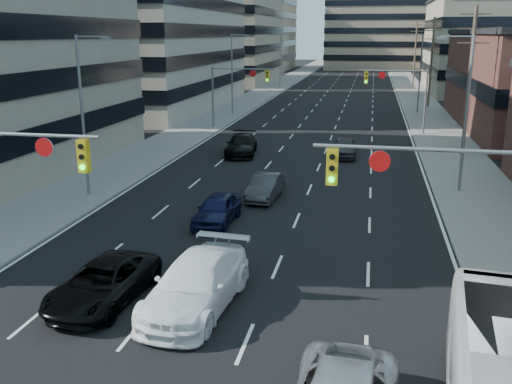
{
  "coord_description": "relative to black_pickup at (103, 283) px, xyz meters",
  "views": [
    {
      "loc": [
        5.15,
        -9.02,
        9.08
      ],
      "look_at": [
        0.3,
        15.13,
        2.2
      ],
      "focal_mm": 40.0,
      "sensor_mm": 36.0,
      "label": 1
    }
  ],
  "objects": [
    {
      "name": "sedan_grey_center",
      "position": [
        3.18,
        13.86,
        -0.02
      ],
      "size": [
        1.74,
        4.28,
        1.38
      ],
      "primitive_type": "imported",
      "rotation": [
        0.0,
        0.0,
        -0.07
      ],
      "color": "#2F3032",
      "rests_on": "ground"
    },
    {
      "name": "utility_pole_distant",
      "position": [
        15.84,
        88.23,
        5.06
      ],
      "size": [
        2.2,
        0.28,
        11.0
      ],
      "color": "#4C3D2D",
      "rests_on": "ground"
    },
    {
      "name": "streetlight_right_far",
      "position": [
        13.98,
        52.23,
        4.34
      ],
      "size": [
        2.03,
        0.22,
        9.0
      ],
      "color": "slate",
      "rests_on": "ground"
    },
    {
      "name": "signal_far_left",
      "position": [
        -4.04,
        37.23,
        3.59
      ],
      "size": [
        6.09,
        0.33,
        6.0
      ],
      "color": "slate",
      "rests_on": "ground"
    },
    {
      "name": "sidewalk_right",
      "position": [
        15.14,
        122.23,
        -0.64
      ],
      "size": [
        5.0,
        300.0,
        0.15
      ],
      "primitive_type": "cube",
      "color": "slate",
      "rests_on": "ground"
    },
    {
      "name": "bg_block_right",
      "position": [
        35.64,
        122.23,
        5.29
      ],
      "size": [
        22.0,
        22.0,
        12.0
      ],
      "primitive_type": "cube",
      "color": "gray",
      "rests_on": "ground"
    },
    {
      "name": "utility_pole_block",
      "position": [
        15.84,
        28.23,
        5.06
      ],
      "size": [
        2.2,
        0.28,
        11.0
      ],
      "color": "#4C3D2D",
      "rests_on": "ground"
    },
    {
      "name": "streetlight_left_mid",
      "position": [
        -6.7,
        47.23,
        4.34
      ],
      "size": [
        2.03,
        0.22,
        9.0
      ],
      "color": "slate",
      "rests_on": "ground"
    },
    {
      "name": "office_left_far",
      "position": [
        -20.36,
        92.23,
        7.29
      ],
      "size": [
        20.0,
        30.0,
        16.0
      ],
      "primitive_type": "cube",
      "color": "gray",
      "rests_on": "ground"
    },
    {
      "name": "black_pickup",
      "position": [
        0.0,
        0.0,
        0.0
      ],
      "size": [
        2.78,
        5.31,
        1.43
      ],
      "primitive_type": "imported",
      "rotation": [
        0.0,
        0.0,
        -0.08
      ],
      "color": "black",
      "rests_on": "ground"
    },
    {
      "name": "road_surface",
      "position": [
        3.64,
        122.23,
        -0.7
      ],
      "size": [
        18.0,
        300.0,
        0.02
      ],
      "primitive_type": "cube",
      "color": "black",
      "rests_on": "ground"
    },
    {
      "name": "office_right_far",
      "position": [
        28.64,
        80.23,
        6.29
      ],
      "size": [
        22.0,
        28.0,
        14.0
      ],
      "primitive_type": "cube",
      "color": "gray",
      "rests_on": "ground"
    },
    {
      "name": "signal_near_right",
      "position": [
        11.09,
        0.23,
        3.61
      ],
      "size": [
        6.59,
        0.33,
        6.0
      ],
      "color": "slate",
      "rests_on": "ground"
    },
    {
      "name": "sedan_grey_right",
      "position": [
        7.01,
        26.19,
        0.03
      ],
      "size": [
        1.79,
        4.38,
        1.49
      ],
      "primitive_type": "imported",
      "rotation": [
        0.0,
        0.0,
        0.01
      ],
      "color": "#313133",
      "rests_on": "ground"
    },
    {
      "name": "bg_block_left",
      "position": [
        -24.36,
        132.23,
        9.29
      ],
      "size": [
        24.0,
        24.0,
        20.0
      ],
      "primitive_type": "cube",
      "color": "#ADA089",
      "rests_on": "ground"
    },
    {
      "name": "white_van",
      "position": [
        3.3,
        0.25,
        0.16
      ],
      "size": [
        2.93,
        6.19,
        1.74
      ],
      "primitive_type": "imported",
      "rotation": [
        0.0,
        0.0,
        -0.08
      ],
      "color": "white",
      "rests_on": "ground"
    },
    {
      "name": "streetlight_left_near",
      "position": [
        -6.7,
        12.23,
        4.34
      ],
      "size": [
        2.03,
        0.22,
        9.0
      ],
      "color": "slate",
      "rests_on": "ground"
    },
    {
      "name": "streetlight_left_far",
      "position": [
        -6.7,
        82.23,
        4.34
      ],
      "size": [
        2.03,
        0.22,
        9.0
      ],
      "color": "slate",
      "rests_on": "ground"
    },
    {
      "name": "sedan_black_far",
      "position": [
        -0.84,
        25.38,
        0.07
      ],
      "size": [
        2.8,
        5.6,
        1.56
      ],
      "primitive_type": "imported",
      "rotation": [
        0.0,
        0.0,
        0.12
      ],
      "color": "black",
      "rests_on": "ground"
    },
    {
      "name": "streetlight_right_near",
      "position": [
        13.98,
        17.23,
        4.34
      ],
      "size": [
        2.03,
        0.22,
        9.0
      ],
      "color": "slate",
      "rests_on": "ground"
    },
    {
      "name": "sedan_blue",
      "position": [
        1.64,
        9.08,
        0.01
      ],
      "size": [
        1.83,
        4.29,
        1.44
      ],
      "primitive_type": "imported",
      "rotation": [
        0.0,
        0.0,
        -0.03
      ],
      "color": "black",
      "rests_on": "ground"
    },
    {
      "name": "signal_far_right",
      "position": [
        11.32,
        37.23,
        3.59
      ],
      "size": [
        6.09,
        0.33,
        6.0
      ],
      "color": "slate",
      "rests_on": "ground"
    },
    {
      "name": "utility_pole_midblock",
      "position": [
        15.84,
        58.23,
        5.06
      ],
      "size": [
        2.2,
        0.28,
        11.0
      ],
      "color": "#4C3D2D",
      "rests_on": "ground"
    },
    {
      "name": "sidewalk_left",
      "position": [
        -7.86,
        122.23,
        -0.64
      ],
      "size": [
        5.0,
        300.0,
        0.15
      ],
      "primitive_type": "cube",
      "color": "slate",
      "rests_on": "ground"
    }
  ]
}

